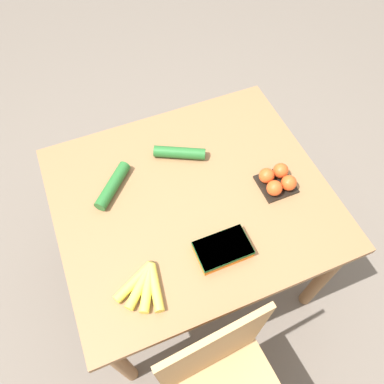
{
  "coord_description": "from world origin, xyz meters",
  "views": [
    {
      "loc": [
        0.31,
        0.75,
        2.05
      ],
      "look_at": [
        0.0,
        0.0,
        0.78
      ],
      "focal_mm": 35.0,
      "sensor_mm": 36.0,
      "label": 1
    }
  ],
  "objects_px": {
    "tomato_pack": "(277,180)",
    "cucumber_near": "(180,153)",
    "banana_bunch": "(144,285)",
    "carrot_bag": "(223,249)",
    "cucumber_far": "(113,186)"
  },
  "relations": [
    {
      "from": "tomato_pack",
      "to": "cucumber_near",
      "type": "bearing_deg",
      "value": -42.72
    },
    {
      "from": "banana_bunch",
      "to": "cucumber_near",
      "type": "bearing_deg",
      "value": -123.17
    },
    {
      "from": "tomato_pack",
      "to": "carrot_bag",
      "type": "height_order",
      "value": "tomato_pack"
    },
    {
      "from": "carrot_bag",
      "to": "cucumber_near",
      "type": "distance_m",
      "value": 0.48
    },
    {
      "from": "tomato_pack",
      "to": "cucumber_far",
      "type": "bearing_deg",
      "value": -20.53
    },
    {
      "from": "banana_bunch",
      "to": "cucumber_far",
      "type": "distance_m",
      "value": 0.44
    },
    {
      "from": "banana_bunch",
      "to": "tomato_pack",
      "type": "distance_m",
      "value": 0.68
    },
    {
      "from": "banana_bunch",
      "to": "carrot_bag",
      "type": "bearing_deg",
      "value": -176.68
    },
    {
      "from": "banana_bunch",
      "to": "cucumber_near",
      "type": "xyz_separation_m",
      "value": [
        -0.33,
        -0.5,
        0.01
      ]
    },
    {
      "from": "tomato_pack",
      "to": "carrot_bag",
      "type": "xyz_separation_m",
      "value": [
        0.33,
        0.19,
        -0.01
      ]
    },
    {
      "from": "carrot_bag",
      "to": "cucumber_near",
      "type": "relative_size",
      "value": 0.91
    },
    {
      "from": "cucumber_near",
      "to": "cucumber_far",
      "type": "xyz_separation_m",
      "value": [
        0.32,
        0.06,
        0.0
      ]
    },
    {
      "from": "banana_bunch",
      "to": "cucumber_far",
      "type": "bearing_deg",
      "value": -91.4
    },
    {
      "from": "cucumber_near",
      "to": "cucumber_far",
      "type": "distance_m",
      "value": 0.32
    },
    {
      "from": "tomato_pack",
      "to": "cucumber_near",
      "type": "height_order",
      "value": "tomato_pack"
    }
  ]
}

